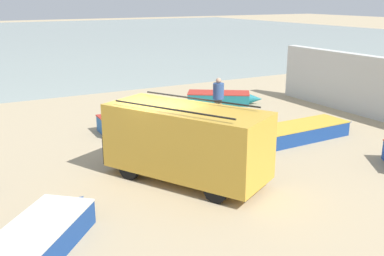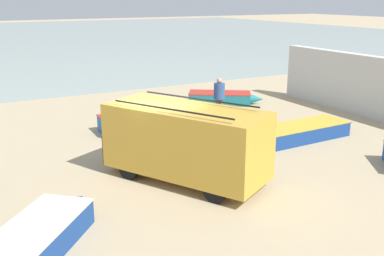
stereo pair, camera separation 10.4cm
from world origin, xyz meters
name	(u,v)px [view 1 (the left image)]	position (x,y,z in m)	size (l,w,h in m)	color
ground_plane	(158,168)	(0.00, 0.00, 0.00)	(200.00, 200.00, 0.00)	tan
harbor_wall	(374,87)	(11.05, 1.00, 1.36)	(0.50, 11.12, 2.71)	silver
parked_van	(185,141)	(0.31, -1.28, 1.21)	(3.93, 5.13, 2.34)	gold
fishing_rowboat_1	(300,132)	(6.03, 0.11, 0.29)	(5.21, 1.46, 0.57)	navy
fishing_rowboat_2	(156,120)	(1.87, 4.17, 0.33)	(5.20, 1.60, 0.66)	#2D66AD
fishing_rowboat_4	(37,240)	(-4.31, -3.25, 0.30)	(3.40, 3.69, 0.61)	navy
fishing_rowboat_5	(221,98)	(6.59, 6.55, 0.29)	(3.60, 2.83, 0.58)	#1E757F
fisherman_0	(218,94)	(4.91, 4.19, 1.09)	(0.48, 0.48, 1.83)	#5B564C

